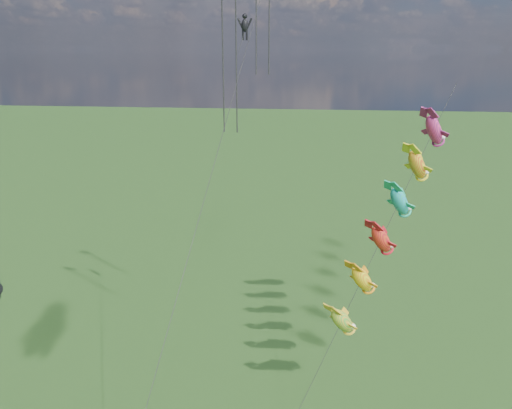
# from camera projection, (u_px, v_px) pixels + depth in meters

# --- Properties ---
(fish_windsock_rig) EXTENTS (9.98, 12.61, 17.34)m
(fish_windsock_rig) POSITION_uv_depth(u_px,v_px,m) (390.00, 221.00, 29.19)
(fish_windsock_rig) COLOR brown
(fish_windsock_rig) RESTS_ON ground
(parafoil_rig) EXTENTS (5.41, 17.07, 25.79)m
(parafoil_rig) POSITION_uv_depth(u_px,v_px,m) (242.00, 23.00, 27.21)
(parafoil_rig) COLOR brown
(parafoil_rig) RESTS_ON ground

